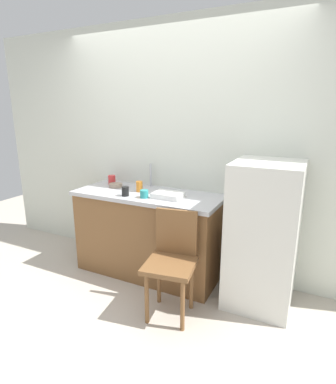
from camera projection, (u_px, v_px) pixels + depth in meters
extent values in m
plane|color=#BCB2A3|center=(126.00, 307.00, 2.76)|extent=(8.00, 8.00, 0.00)
cube|color=silver|center=(175.00, 150.00, 3.29)|extent=(4.80, 0.10, 2.58)
cube|color=brown|center=(149.00, 235.00, 3.27)|extent=(1.48, 0.60, 0.84)
cube|color=#B7B7BC|center=(148.00, 195.00, 3.15)|extent=(1.52, 0.64, 0.04)
cylinder|color=#B7B7BC|center=(151.00, 175.00, 3.38)|extent=(0.02, 0.02, 0.25)
cube|color=silver|center=(263.00, 235.00, 2.71)|extent=(0.56, 0.62, 1.29)
cylinder|color=brown|center=(147.00, 298.00, 2.51)|extent=(0.04, 0.04, 0.45)
cylinder|color=brown|center=(183.00, 305.00, 2.42)|extent=(0.04, 0.04, 0.45)
cylinder|color=brown|center=(159.00, 280.00, 2.78)|extent=(0.04, 0.04, 0.45)
cylinder|color=brown|center=(191.00, 285.00, 2.69)|extent=(0.04, 0.04, 0.45)
cube|color=brown|center=(170.00, 265.00, 2.54)|extent=(0.46, 0.46, 0.04)
cube|color=brown|center=(176.00, 232.00, 2.65)|extent=(0.36, 0.08, 0.40)
cube|color=white|center=(168.00, 195.00, 2.97)|extent=(0.28, 0.20, 0.05)
cylinder|color=gray|center=(116.00, 185.00, 3.37)|extent=(0.14, 0.14, 0.04)
cylinder|color=black|center=(125.00, 191.00, 3.03)|extent=(0.07, 0.07, 0.09)
cylinder|color=teal|center=(144.00, 194.00, 2.97)|extent=(0.08, 0.08, 0.08)
cylinder|color=red|center=(112.00, 180.00, 3.48)|extent=(0.08, 0.08, 0.10)
cylinder|color=orange|center=(139.00, 186.00, 3.18)|extent=(0.07, 0.07, 0.11)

